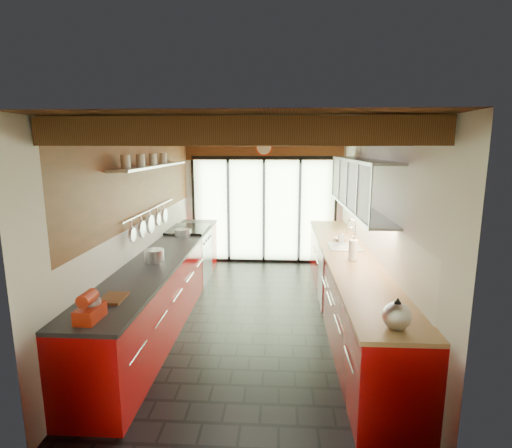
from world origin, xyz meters
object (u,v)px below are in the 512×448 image
Objects in this scene: soap_bottle at (341,236)px; stand_mixer at (90,308)px; bowl at (340,239)px; kettle at (397,314)px; paper_towel at (353,250)px.

stand_mixer is at bearing -130.58° from soap_bottle.
bowl is at bearing 50.23° from stand_mixer.
kettle reaches higher than stand_mixer.
bowl is at bearing 90.00° from paper_towel.
kettle is 0.99× the size of paper_towel.
paper_towel reaches higher than kettle.
soap_bottle is (2.54, 2.97, -0.01)m from stand_mixer.
kettle reaches higher than soap_bottle.
paper_towel is (0.00, 1.97, 0.01)m from kettle.
bowl is at bearing 90.00° from kettle.
paper_towel is (2.54, 1.96, 0.03)m from stand_mixer.
kettle is at bearing -90.00° from paper_towel.
soap_bottle reaches higher than bowl.
stand_mixer is 1.53× the size of bowl.
kettle is at bearing -90.00° from bowl.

